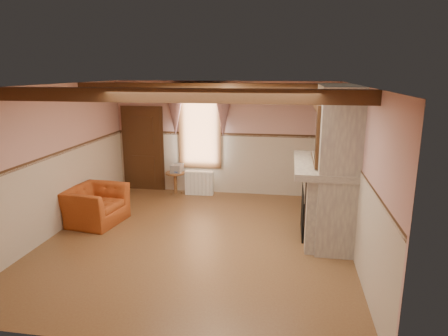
% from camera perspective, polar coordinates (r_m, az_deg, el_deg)
% --- Properties ---
extents(floor, '(5.50, 6.00, 0.01)m').
position_cam_1_polar(floor, '(7.52, -3.83, -10.12)').
color(floor, brown).
rests_on(floor, ground).
extents(ceiling, '(5.50, 6.00, 0.01)m').
position_cam_1_polar(ceiling, '(6.88, -4.21, 11.72)').
color(ceiling, silver).
rests_on(ceiling, wall_back).
extents(wall_back, '(5.50, 0.02, 2.80)m').
position_cam_1_polar(wall_back, '(9.96, -0.02, 4.27)').
color(wall_back, tan).
rests_on(wall_back, floor).
extents(wall_front, '(5.50, 0.02, 2.80)m').
position_cam_1_polar(wall_front, '(4.35, -13.27, -8.80)').
color(wall_front, tan).
rests_on(wall_front, floor).
extents(wall_left, '(0.02, 6.00, 2.80)m').
position_cam_1_polar(wall_left, '(8.15, -23.18, 1.02)').
color(wall_left, tan).
rests_on(wall_left, floor).
extents(wall_right, '(0.02, 6.00, 2.80)m').
position_cam_1_polar(wall_right, '(6.98, 18.53, -0.56)').
color(wall_right, tan).
rests_on(wall_right, floor).
extents(wainscot, '(5.50, 6.00, 1.50)m').
position_cam_1_polar(wainscot, '(7.25, -3.93, -4.69)').
color(wainscot, '#BFB19A').
rests_on(wainscot, floor).
extents(chair_rail, '(5.50, 6.00, 0.08)m').
position_cam_1_polar(chair_rail, '(7.05, -4.03, 1.10)').
color(chair_rail, black).
rests_on(chair_rail, wainscot).
extents(firebox, '(0.20, 0.95, 0.90)m').
position_cam_1_polar(firebox, '(7.74, 11.81, -6.09)').
color(firebox, black).
rests_on(firebox, floor).
extents(armchair, '(1.15, 1.27, 0.74)m').
position_cam_1_polar(armchair, '(8.57, -17.97, -5.07)').
color(armchair, '#994219').
rests_on(armchair, floor).
extents(side_table, '(0.63, 0.63, 0.55)m').
position_cam_1_polar(side_table, '(10.18, -6.95, -2.11)').
color(side_table, brown).
rests_on(side_table, floor).
extents(book_stack, '(0.27, 0.33, 0.20)m').
position_cam_1_polar(book_stack, '(10.09, -6.77, -0.04)').
color(book_stack, '#B7AD8C').
rests_on(book_stack, side_table).
extents(radiator, '(0.70, 0.20, 0.60)m').
position_cam_1_polar(radiator, '(10.02, -3.55, -2.14)').
color(radiator, white).
rests_on(radiator, floor).
extents(bowl, '(0.37, 0.37, 0.09)m').
position_cam_1_polar(bowl, '(7.58, 14.01, 1.36)').
color(bowl, brown).
rests_on(bowl, mantel).
extents(mantel_clock, '(0.14, 0.24, 0.20)m').
position_cam_1_polar(mantel_clock, '(8.18, 13.71, 2.65)').
color(mantel_clock, black).
rests_on(mantel_clock, mantel).
extents(oil_lamp, '(0.11, 0.11, 0.28)m').
position_cam_1_polar(oil_lamp, '(8.12, 13.75, 2.86)').
color(oil_lamp, '#D5873C').
rests_on(oil_lamp, mantel).
extents(candle_red, '(0.06, 0.06, 0.16)m').
position_cam_1_polar(candle_red, '(7.01, 14.37, 0.63)').
color(candle_red, '#A92D14').
rests_on(candle_red, mantel).
extents(jar_yellow, '(0.06, 0.06, 0.12)m').
position_cam_1_polar(jar_yellow, '(7.04, 14.35, 0.51)').
color(jar_yellow, gold).
rests_on(jar_yellow, mantel).
extents(fireplace, '(0.85, 2.00, 2.80)m').
position_cam_1_polar(fireplace, '(7.51, 15.40, 0.65)').
color(fireplace, gray).
rests_on(fireplace, floor).
extents(mantel, '(1.05, 2.05, 0.12)m').
position_cam_1_polar(mantel, '(7.51, 14.02, 0.41)').
color(mantel, gray).
rests_on(mantel, fireplace).
extents(overmantel_mirror, '(0.06, 1.44, 1.04)m').
position_cam_1_polar(overmantel_mirror, '(7.38, 12.86, 5.08)').
color(overmantel_mirror, silver).
rests_on(overmantel_mirror, fireplace).
extents(door, '(1.10, 0.10, 2.10)m').
position_cam_1_polar(door, '(10.51, -11.46, 2.56)').
color(door, black).
rests_on(door, floor).
extents(window, '(1.06, 0.08, 2.02)m').
position_cam_1_polar(window, '(10.00, -3.46, 5.74)').
color(window, white).
rests_on(window, wall_back).
extents(window_drapes, '(1.30, 0.14, 1.40)m').
position_cam_1_polar(window_drapes, '(9.85, -3.63, 9.13)').
color(window_drapes, gray).
rests_on(window_drapes, wall_back).
extents(ceiling_beam_front, '(5.50, 0.18, 0.20)m').
position_cam_1_polar(ceiling_beam_front, '(5.73, -7.04, 10.25)').
color(ceiling_beam_front, black).
rests_on(ceiling_beam_front, ceiling).
extents(ceiling_beam_back, '(5.50, 0.18, 0.20)m').
position_cam_1_polar(ceiling_beam_back, '(8.06, -2.17, 11.33)').
color(ceiling_beam_back, black).
rests_on(ceiling_beam_back, ceiling).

